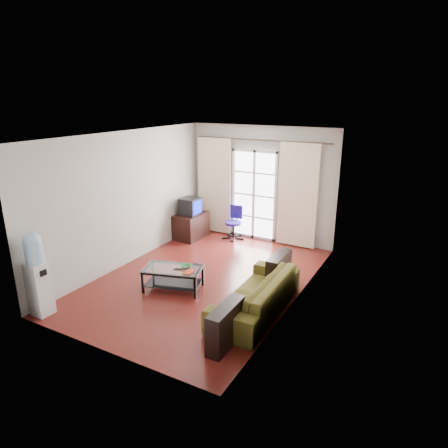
# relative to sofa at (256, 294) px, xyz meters

# --- Properties ---
(floor) EXTENTS (5.20, 5.20, 0.00)m
(floor) POSITION_rel_sofa_xyz_m (-1.35, 0.62, -0.30)
(floor) COLOR maroon
(floor) RESTS_ON ground
(ceiling) EXTENTS (5.20, 5.20, 0.00)m
(ceiling) POSITION_rel_sofa_xyz_m (-1.35, 0.62, 2.40)
(ceiling) COLOR white
(ceiling) RESTS_ON wall_back
(wall_back) EXTENTS (3.60, 0.02, 2.70)m
(wall_back) POSITION_rel_sofa_xyz_m (-1.35, 3.22, 1.05)
(wall_back) COLOR #B7B4AE
(wall_back) RESTS_ON floor
(wall_front) EXTENTS (3.60, 0.02, 2.70)m
(wall_front) POSITION_rel_sofa_xyz_m (-1.35, -1.98, 1.05)
(wall_front) COLOR #B7B4AE
(wall_front) RESTS_ON floor
(wall_left) EXTENTS (0.02, 5.20, 2.70)m
(wall_left) POSITION_rel_sofa_xyz_m (-3.15, 0.62, 1.05)
(wall_left) COLOR #B7B4AE
(wall_left) RESTS_ON floor
(wall_right) EXTENTS (0.02, 5.20, 2.70)m
(wall_right) POSITION_rel_sofa_xyz_m (0.45, 0.62, 1.05)
(wall_right) COLOR #B7B4AE
(wall_right) RESTS_ON floor
(french_door) EXTENTS (1.16, 0.06, 2.15)m
(french_door) POSITION_rel_sofa_xyz_m (-1.50, 3.16, 0.77)
(french_door) COLOR white
(french_door) RESTS_ON wall_back
(curtain_rod) EXTENTS (3.30, 0.04, 0.04)m
(curtain_rod) POSITION_rel_sofa_xyz_m (-1.35, 3.12, 2.08)
(curtain_rod) COLOR #4C3F2D
(curtain_rod) RESTS_ON wall_back
(curtain_left) EXTENTS (0.90, 0.07, 2.35)m
(curtain_left) POSITION_rel_sofa_xyz_m (-2.55, 3.10, 0.90)
(curtain_left) COLOR #FDEECB
(curtain_left) RESTS_ON curtain_rod
(curtain_right) EXTENTS (0.90, 0.07, 2.35)m
(curtain_right) POSITION_rel_sofa_xyz_m (-0.40, 3.10, 0.90)
(curtain_right) COLOR #FDEECB
(curtain_right) RESTS_ON curtain_rod
(radiator) EXTENTS (0.64, 0.12, 0.64)m
(radiator) POSITION_rel_sofa_xyz_m (-0.55, 3.12, 0.03)
(radiator) COLOR gray
(radiator) RESTS_ON floor
(sofa) EXTENTS (2.11, 0.88, 0.61)m
(sofa) POSITION_rel_sofa_xyz_m (0.00, 0.00, 0.00)
(sofa) COLOR brown
(sofa) RESTS_ON floor
(coffee_table) EXTENTS (1.14, 0.85, 0.41)m
(coffee_table) POSITION_rel_sofa_xyz_m (-1.61, -0.02, -0.04)
(coffee_table) COLOR silver
(coffee_table) RESTS_ON floor
(bowl) EXTENTS (0.27, 0.27, 0.05)m
(bowl) POSITION_rel_sofa_xyz_m (-1.42, 0.10, 0.13)
(bowl) COLOR #389C5C
(bowl) RESTS_ON coffee_table
(book) EXTENTS (0.17, 0.22, 0.02)m
(book) POSITION_rel_sofa_xyz_m (-1.33, -0.04, 0.12)
(book) COLOR #9A3212
(book) RESTS_ON coffee_table
(remote) EXTENTS (0.15, 0.09, 0.02)m
(remote) POSITION_rel_sofa_xyz_m (-1.50, -0.03, 0.12)
(remote) COLOR black
(remote) RESTS_ON coffee_table
(tv_stand) EXTENTS (0.58, 0.85, 0.61)m
(tv_stand) POSITION_rel_sofa_xyz_m (-2.84, 2.44, 0.00)
(tv_stand) COLOR black
(tv_stand) RESTS_ON floor
(crt_tv) EXTENTS (0.46, 0.44, 0.41)m
(crt_tv) POSITION_rel_sofa_xyz_m (-2.84, 2.39, 0.51)
(crt_tv) COLOR black
(crt_tv) RESTS_ON tv_stand
(task_chair) EXTENTS (0.58, 0.58, 0.80)m
(task_chair) POSITION_rel_sofa_xyz_m (-1.90, 2.90, -0.07)
(task_chair) COLOR black
(task_chair) RESTS_ON floor
(water_cooler) EXTENTS (0.30, 0.29, 1.38)m
(water_cooler) POSITION_rel_sofa_xyz_m (-2.95, -1.73, 0.42)
(water_cooler) COLOR silver
(water_cooler) RESTS_ON floor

